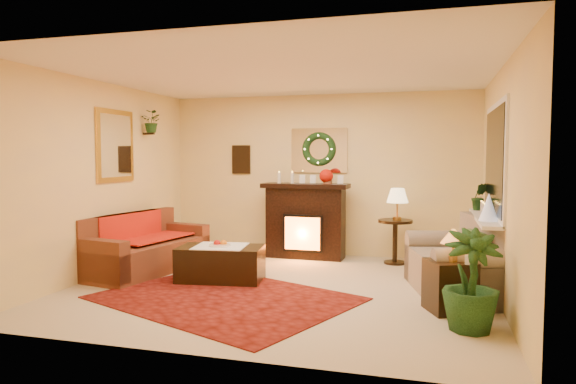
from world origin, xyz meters
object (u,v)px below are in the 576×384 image
(fireplace, at_px, (306,223))
(coffee_table, at_px, (221,265))
(end_table_square, at_px, (450,286))
(side_table_round, at_px, (395,242))
(sofa, at_px, (146,241))
(loveseat, at_px, (456,258))

(fireplace, height_order, coffee_table, fireplace)
(end_table_square, bearing_deg, side_table_round, 107.36)
(sofa, xyz_separation_m, fireplace, (1.90, 1.55, 0.12))
(sofa, height_order, end_table_square, sofa)
(sofa, height_order, side_table_round, sofa)
(end_table_square, xyz_separation_m, coffee_table, (-2.79, 0.56, -0.06))
(loveseat, relative_size, coffee_table, 1.43)
(fireplace, xyz_separation_m, loveseat, (2.20, -1.59, -0.13))
(loveseat, relative_size, end_table_square, 2.87)
(sofa, bearing_deg, fireplace, 49.65)
(side_table_round, bearing_deg, end_table_square, -72.64)
(side_table_round, bearing_deg, sofa, -155.94)
(end_table_square, bearing_deg, coffee_table, 168.65)
(loveseat, relative_size, side_table_round, 2.31)
(loveseat, height_order, coffee_table, loveseat)
(sofa, distance_m, loveseat, 4.10)
(end_table_square, bearing_deg, sofa, 168.80)
(sofa, bearing_deg, loveseat, 9.84)
(end_table_square, relative_size, coffee_table, 0.50)
(coffee_table, bearing_deg, side_table_round, 31.41)
(loveseat, bearing_deg, sofa, 164.67)
(loveseat, distance_m, end_table_square, 0.77)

